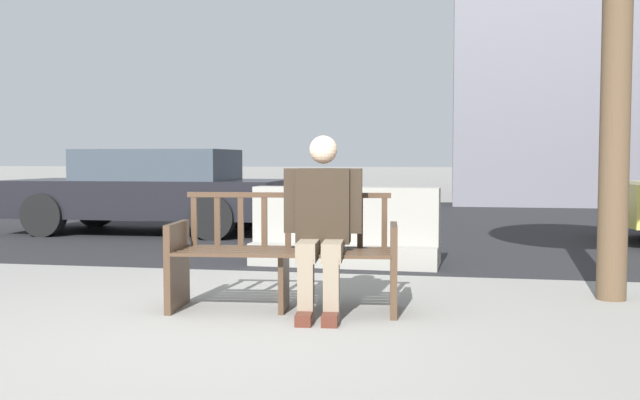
# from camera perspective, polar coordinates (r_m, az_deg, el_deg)

# --- Properties ---
(ground_plane) EXTENTS (200.00, 200.00, 0.00)m
(ground_plane) POSITION_cam_1_polar(r_m,az_deg,el_deg) (4.68, -9.65, -10.86)
(ground_plane) COLOR gray
(street_asphalt) EXTENTS (120.00, 12.00, 0.01)m
(street_asphalt) POSITION_cam_1_polar(r_m,az_deg,el_deg) (13.10, 3.54, -1.69)
(street_asphalt) COLOR black
(street_asphalt) RESTS_ON ground
(street_bench) EXTENTS (1.73, 0.67, 0.88)m
(street_bench) POSITION_cam_1_polar(r_m,az_deg,el_deg) (5.38, -2.88, -4.65)
(street_bench) COLOR #473323
(street_bench) RESTS_ON ground
(seated_person) EXTENTS (0.59, 0.75, 1.31)m
(seated_person) POSITION_cam_1_polar(r_m,az_deg,el_deg) (5.26, 0.19, -1.61)
(seated_person) COLOR #2D2319
(seated_person) RESTS_ON ground
(jersey_barrier_centre) EXTENTS (2.03, 0.76, 0.84)m
(jersey_barrier_centre) POSITION_cam_1_polar(r_m,az_deg,el_deg) (7.68, 2.05, -2.69)
(jersey_barrier_centre) COLOR gray
(jersey_barrier_centre) RESTS_ON ground
(car_sedan_mid) EXTENTS (4.20, 1.87, 1.29)m
(car_sedan_mid) POSITION_cam_1_polar(r_m,az_deg,el_deg) (11.30, -13.34, 0.78)
(car_sedan_mid) COLOR black
(car_sedan_mid) RESTS_ON ground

